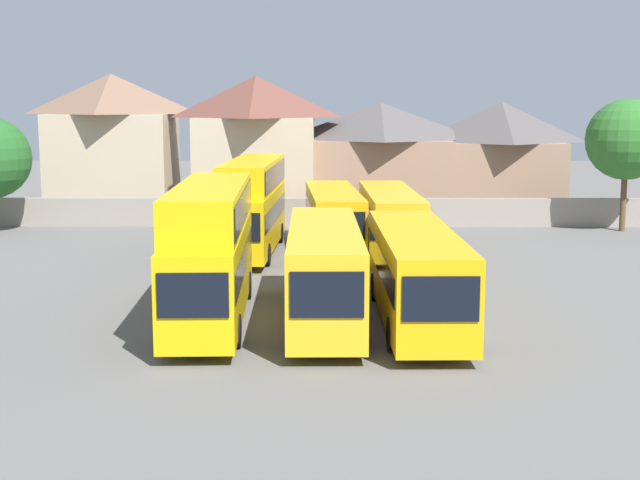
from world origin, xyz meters
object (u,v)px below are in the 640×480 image
(house_terrace_left, at_px, (113,142))
(house_terrace_right, at_px, (380,157))
(bus_3, at_px, (416,270))
(house_terrace_far_right, at_px, (500,156))
(tree_behind_wall, at_px, (627,140))
(bus_6, at_px, (390,218))
(bus_5, at_px, (333,217))
(bus_2, at_px, (324,267))
(bus_4, at_px, (253,201))
(bus_1, at_px, (211,245))
(house_terrace_centre, at_px, (256,144))

(house_terrace_left, distance_m, house_terrace_right, 19.13)
(bus_3, xyz_separation_m, house_terrace_far_right, (9.22, 32.57, 2.10))
(tree_behind_wall, bearing_deg, bus_6, -150.80)
(bus_5, distance_m, house_terrace_left, 23.41)
(bus_2, distance_m, tree_behind_wall, 29.36)
(bus_4, bearing_deg, bus_1, 0.86)
(house_terrace_right, relative_size, house_terrace_far_right, 1.17)
(bus_3, height_order, house_terrace_far_right, house_terrace_far_right)
(bus_3, bearing_deg, house_terrace_far_right, 163.06)
(bus_1, height_order, bus_6, bus_1)
(bus_4, height_order, house_terrace_centre, house_terrace_centre)
(bus_5, bearing_deg, bus_6, 76.60)
(house_terrace_centre, height_order, house_terrace_far_right, house_terrace_centre)
(bus_2, height_order, bus_6, bus_2)
(bus_4, distance_m, house_terrace_right, 18.90)
(bus_1, relative_size, tree_behind_wall, 1.47)
(bus_5, bearing_deg, tree_behind_wall, 109.98)
(house_terrace_centre, height_order, tree_behind_wall, house_terrace_centre)
(bus_1, bearing_deg, bus_6, 150.16)
(bus_2, relative_size, house_terrace_far_right, 1.38)
(bus_4, bearing_deg, bus_2, 16.71)
(bus_4, distance_m, house_terrace_centre, 16.30)
(bus_5, xyz_separation_m, tree_behind_wall, (17.84, 7.82, 3.70))
(house_terrace_far_right, bearing_deg, bus_4, -132.64)
(bus_2, distance_m, bus_4, 15.02)
(house_terrace_centre, bearing_deg, bus_4, -86.29)
(house_terrace_centre, bearing_deg, house_terrace_right, 7.17)
(bus_2, xyz_separation_m, house_terrace_right, (3.92, 31.74, 2.02))
(bus_5, distance_m, house_terrace_far_right, 21.25)
(bus_3, distance_m, house_terrace_left, 37.40)
(house_terrace_left, height_order, house_terrace_far_right, house_terrace_left)
(bus_5, height_order, house_terrace_left, house_terrace_left)
(house_terrace_right, xyz_separation_m, house_terrace_far_right, (8.60, 0.48, 0.03))
(house_terrace_right, height_order, tree_behind_wall, tree_behind_wall)
(bus_6, bearing_deg, bus_2, -14.81)
(bus_4, xyz_separation_m, bus_5, (4.22, 0.34, -0.86))
(tree_behind_wall, bearing_deg, bus_4, -159.70)
(bus_5, relative_size, house_terrace_far_right, 1.33)
(bus_2, xyz_separation_m, tree_behind_wall, (18.29, 22.68, 3.62))
(bus_6, distance_m, house_terrace_centre, 18.48)
(bus_2, distance_m, house_terrace_far_right, 34.63)
(house_terrace_centre, bearing_deg, house_terrace_left, 172.47)
(bus_4, height_order, bus_6, bus_4)
(bus_1, xyz_separation_m, house_terrace_far_right, (16.62, 32.18, 1.24))
(bus_2, bearing_deg, tree_behind_wall, 140.14)
(bus_2, relative_size, house_terrace_left, 1.23)
(house_terrace_right, xyz_separation_m, tree_behind_wall, (14.37, -9.06, 1.60))
(bus_3, relative_size, bus_6, 0.99)
(bus_3, bearing_deg, bus_2, -97.21)
(bus_4, xyz_separation_m, tree_behind_wall, (22.06, 8.16, 2.84))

